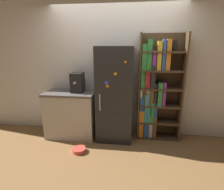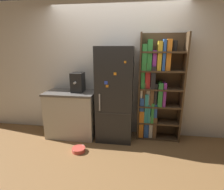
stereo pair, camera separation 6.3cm
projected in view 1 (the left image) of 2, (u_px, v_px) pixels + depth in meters
name	position (u px, v px, depth m)	size (l,w,h in m)	color
ground_plane	(114.00, 141.00, 3.32)	(16.00, 16.00, 0.00)	olive
wall_back	(117.00, 70.00, 3.43)	(8.00, 0.05, 2.60)	silver
refrigerator	(115.00, 95.00, 3.25)	(0.66, 0.58, 1.75)	black
bookshelf	(154.00, 91.00, 3.28)	(0.80, 0.31, 1.98)	#4C3823
kitchen_counter	(72.00, 114.00, 3.46)	(0.96, 0.58, 0.90)	#BCB7A8
espresso_machine	(78.00, 82.00, 3.31)	(0.22, 0.32, 0.37)	black
pet_bowl	(79.00, 150.00, 2.98)	(0.23, 0.23, 0.07)	#D84C3F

